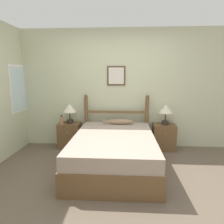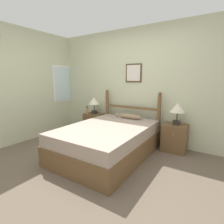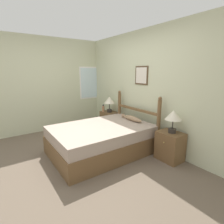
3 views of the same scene
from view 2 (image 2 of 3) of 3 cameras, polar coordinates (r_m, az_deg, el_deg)
ground_plane at (r=2.99m, az=-7.72°, el=-17.94°), size 16.00×16.00×0.00m
wall_back at (r=4.10m, az=7.75°, el=8.50°), size 6.40×0.08×2.55m
wall_left at (r=4.35m, az=-30.16°, el=7.26°), size 0.08×6.40×2.55m
bed at (r=3.34m, az=-1.44°, el=-9.42°), size 1.39×1.99×0.57m
headboard at (r=4.05m, az=6.13°, el=-0.80°), size 1.39×0.08×1.17m
nightstand_left at (r=4.60m, az=-5.88°, el=-3.86°), size 0.46×0.38×0.55m
nightstand_right at (r=3.74m, az=19.75°, el=-7.93°), size 0.46×0.38×0.55m
table_lamp_left at (r=4.47m, az=-5.88°, el=3.34°), size 0.30×0.30×0.43m
table_lamp_right at (r=3.60m, az=20.60°, el=0.89°), size 0.30×0.30×0.43m
bottle at (r=4.52m, az=-8.15°, el=0.58°), size 0.07×0.07×0.20m
fish_pillow at (r=3.85m, az=5.60°, el=-1.40°), size 0.62×0.12×0.11m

